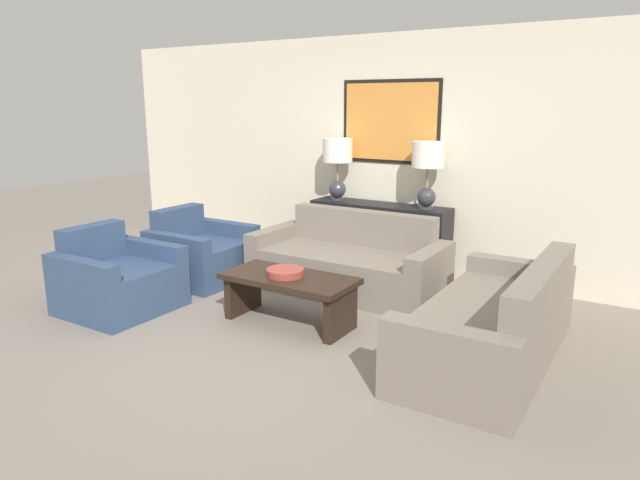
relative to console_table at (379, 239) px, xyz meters
The scene contains 11 objects.
ground_plane 2.28m from the console_table, 90.00° to the right, with size 20.00×20.00×0.00m, color slate.
back_wall 0.97m from the console_table, 90.00° to the left, with size 7.90×0.12×2.65m.
console_table is the anchor object (origin of this frame).
table_lamp_left 1.03m from the console_table, behind, with size 0.34×0.34×0.71m.
table_lamp_right 1.03m from the console_table, ahead, with size 0.34×0.34×0.71m.
couch_by_back_wall 0.71m from the console_table, 90.00° to the right, with size 2.00×0.89×0.79m.
couch_by_side 2.38m from the console_table, 42.49° to the right, with size 0.89×2.00×0.79m.
coffee_table 1.80m from the console_table, 89.46° to the right, with size 1.18×0.56×0.44m.
decorative_bowl 1.81m from the console_table, 90.50° to the right, with size 0.33×0.33×0.06m.
armchair_near_back_wall 2.00m from the console_table, 141.59° to the right, with size 0.89×0.93×0.78m.
armchair_near_camera 2.83m from the console_table, 123.54° to the right, with size 0.89×0.93×0.78m.
Camera 1 is at (2.76, -3.45, 1.90)m, focal length 32.00 mm.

